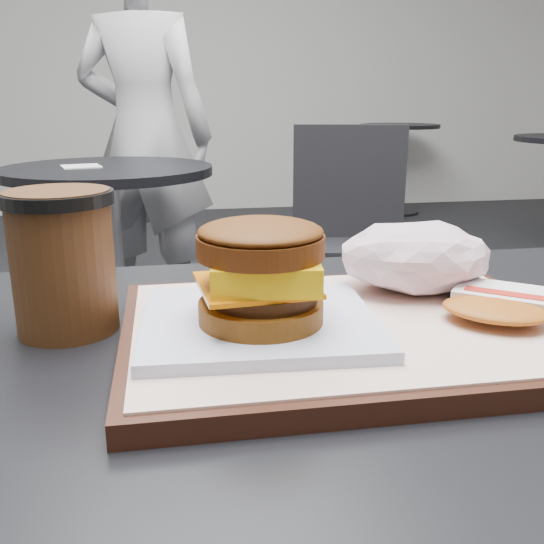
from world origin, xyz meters
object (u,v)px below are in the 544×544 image
at_px(hash_brown, 502,304).
at_px(crumpled_wrapper, 416,257).
at_px(customer_table, 360,537).
at_px(neighbor_table, 111,225).
at_px(serving_tray, 347,331).
at_px(neighbor_chair, 315,230).
at_px(breakfast_sandwich, 261,285).
at_px(coffee_cup, 63,256).
at_px(patron, 145,136).

distance_m(hash_brown, crumpled_wrapper, 0.10).
distance_m(customer_table, neighbor_table, 1.69).
xyz_separation_m(serving_tray, neighbor_chair, (0.38, 1.62, -0.27)).
distance_m(breakfast_sandwich, crumpled_wrapper, 0.19).
xyz_separation_m(breakfast_sandwich, crumpled_wrapper, (0.17, 0.08, -0.01)).
distance_m(crumpled_wrapper, neighbor_chair, 1.61).
bearing_deg(breakfast_sandwich, customer_table, -5.93).
bearing_deg(serving_tray, neighbor_table, 101.72).
xyz_separation_m(hash_brown, neighbor_chair, (0.24, 1.63, -0.29)).
relative_size(coffee_cup, neighbor_chair, 0.14).
bearing_deg(hash_brown, patron, 99.14).
bearing_deg(hash_brown, coffee_cup, 167.37).
relative_size(crumpled_wrapper, coffee_cup, 1.17).
distance_m(breakfast_sandwich, neighbor_chair, 1.72).
bearing_deg(coffee_cup, neighbor_table, 93.59).
bearing_deg(crumpled_wrapper, serving_tray, -141.14).
bearing_deg(crumpled_wrapper, coffee_cup, -179.71).
relative_size(hash_brown, coffee_cup, 1.06).
bearing_deg(serving_tray, customer_table, -60.81).
bearing_deg(neighbor_chair, customer_table, -102.52).
relative_size(breakfast_sandwich, neighbor_chair, 0.23).
height_order(neighbor_table, patron, patron).
bearing_deg(patron, breakfast_sandwich, 115.57).
bearing_deg(customer_table, serving_tray, 119.19).
xyz_separation_m(serving_tray, coffee_cup, (-0.24, 0.07, 0.06)).
bearing_deg(coffee_cup, crumpled_wrapper, 0.29).
bearing_deg(serving_tray, neighbor_chair, 76.90).
xyz_separation_m(crumpled_wrapper, neighbor_table, (-0.43, 1.56, -0.27)).
relative_size(serving_tray, neighbor_table, 0.51).
height_order(serving_tray, coffee_cup, coffee_cup).
bearing_deg(coffee_cup, hash_brown, -12.63).
bearing_deg(patron, customer_table, 117.83).
distance_m(crumpled_wrapper, neighbor_table, 1.64).
height_order(customer_table, breakfast_sandwich, breakfast_sandwich).
bearing_deg(hash_brown, serving_tray, 174.26).
relative_size(serving_tray, neighbor_chair, 0.43).
bearing_deg(customer_table, neighbor_table, 101.98).
relative_size(breakfast_sandwich, neighbor_table, 0.27).
distance_m(serving_tray, neighbor_chair, 1.68).
relative_size(breakfast_sandwich, patron, 0.12).
bearing_deg(coffee_cup, breakfast_sandwich, -27.04).
distance_m(hash_brown, neighbor_table, 1.73).
bearing_deg(neighbor_table, breakfast_sandwich, -80.98).
height_order(hash_brown, patron, patron).
distance_m(hash_brown, neighbor_chair, 1.68).
xyz_separation_m(serving_tray, hash_brown, (0.13, -0.01, 0.02)).
xyz_separation_m(serving_tray, crumpled_wrapper, (0.09, 0.07, 0.04)).
height_order(breakfast_sandwich, hash_brown, breakfast_sandwich).
relative_size(crumpled_wrapper, neighbor_chair, 0.17).
bearing_deg(customer_table, coffee_cup, 159.89).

